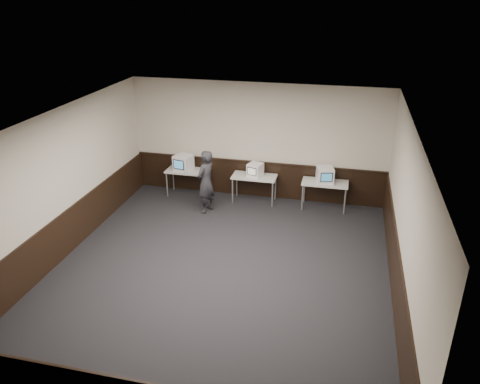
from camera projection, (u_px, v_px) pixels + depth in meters
The scene contains 17 objects.
floor at pixel (219, 272), 9.78m from camera, with size 8.00×8.00×0.00m, color black.
ceiling at pixel (216, 124), 8.47m from camera, with size 8.00×8.00×0.00m, color white.
back_wall at pixel (258, 142), 12.68m from camera, with size 7.00×7.00×0.00m, color beige.
front_wall at pixel (127, 343), 5.57m from camera, with size 7.00×7.00×0.00m, color beige.
left_wall at pixel (58, 187), 9.85m from camera, with size 8.00×8.00×0.00m, color beige.
right_wall at pixel (405, 222), 8.39m from camera, with size 8.00×8.00×0.00m, color beige.
wainscot_back at pixel (257, 179), 13.11m from camera, with size 6.98×0.04×1.00m, color black.
wainscot_left at pixel (67, 233), 10.30m from camera, with size 0.04×7.98×1.00m, color black.
wainscot_right at pixel (396, 274), 8.85m from camera, with size 0.04×7.98×1.00m, color black.
wainscot_rail at pixel (257, 162), 12.88m from camera, with size 6.98×0.06×0.04m, color black.
desk_left at pixel (188, 172), 13.10m from camera, with size 1.20×0.60×0.75m.
desk_center at pixel (254, 178), 12.70m from camera, with size 1.20×0.60×0.75m.
desk_right at pixel (325, 185), 12.30m from camera, with size 1.20×0.60×0.75m.
emac_left at pixel (183, 163), 12.97m from camera, with size 0.54×0.56×0.45m.
emac_center at pixel (255, 170), 12.59m from camera, with size 0.45×0.46×0.36m.
emac_right at pixel (325, 175), 12.18m from camera, with size 0.51×0.53×0.42m.
person at pixel (206, 182), 12.06m from camera, with size 0.61×0.40×1.68m, color #24242A.
Camera 1 is at (2.31, -7.92, 5.52)m, focal length 35.00 mm.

